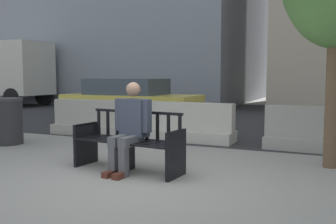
{
  "coord_description": "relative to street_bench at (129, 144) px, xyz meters",
  "views": [
    {
      "loc": [
        2.4,
        -4.36,
        1.38
      ],
      "look_at": [
        -0.34,
        1.92,
        0.75
      ],
      "focal_mm": 40.0,
      "sensor_mm": 36.0,
      "label": 1
    }
  ],
  "objects": [
    {
      "name": "street_asphalt",
      "position": [
        0.34,
        8.26,
        -0.39
      ],
      "size": [
        120.0,
        12.0,
        0.01
      ],
      "primitive_type": "cube",
      "color": "#28282B",
      "rests_on": "ground"
    },
    {
      "name": "jersey_barrier_centre",
      "position": [
        -0.09,
        2.81,
        -0.06
      ],
      "size": [
        2.01,
        0.71,
        0.84
      ],
      "color": "#ADA89E",
      "rests_on": "ground"
    },
    {
      "name": "seated_person",
      "position": [
        0.07,
        -0.07,
        0.29
      ],
      "size": [
        0.59,
        0.75,
        1.31
      ],
      "color": "#383D4C",
      "rests_on": "ground"
    },
    {
      "name": "street_bench",
      "position": [
        0.0,
        0.0,
        0.0
      ],
      "size": [
        1.74,
        0.71,
        0.88
      ],
      "color": "black",
      "rests_on": "ground"
    },
    {
      "name": "trash_bin",
      "position": [
        -3.4,
        0.93,
        0.09
      ],
      "size": [
        0.63,
        0.63,
        0.96
      ],
      "color": "#232326",
      "rests_on": "ground"
    },
    {
      "name": "jersey_barrier_left",
      "position": [
        -2.57,
        2.74,
        -0.06
      ],
      "size": [
        2.02,
        0.75,
        0.84
      ],
      "color": "#9E998E",
      "rests_on": "ground"
    },
    {
      "name": "car_taxi_near",
      "position": [
        -3.39,
        6.07,
        0.29
      ],
      "size": [
        4.54,
        2.03,
        1.34
      ],
      "color": "#DBC64C",
      "rests_on": "ground"
    },
    {
      "name": "jersey_barrier_right",
      "position": [
        2.57,
        2.73,
        -0.06
      ],
      "size": [
        2.03,
        0.78,
        0.84
      ],
      "color": "gray",
      "rests_on": "ground"
    },
    {
      "name": "ground_plane",
      "position": [
        0.34,
        -0.44,
        -0.4
      ],
      "size": [
        200.0,
        200.0,
        0.0
      ],
      "primitive_type": "plane",
      "color": "gray"
    }
  ]
}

